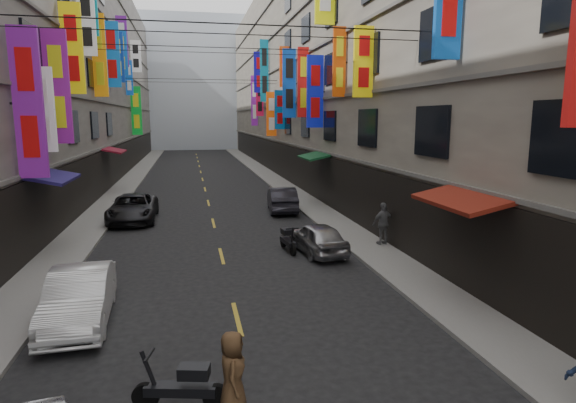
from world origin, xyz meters
name	(u,v)px	position (x,y,z in m)	size (l,w,h in m)	color
sidewalk_left	(121,191)	(-6.00, 42.00, 0.06)	(2.00, 90.00, 0.12)	slate
sidewalk_right	(284,186)	(6.00, 42.00, 0.06)	(2.00, 90.00, 0.12)	slate
building_row_left	(18,53)	(-11.99, 42.00, 9.49)	(10.14, 90.00, 19.00)	gray
building_row_right	(360,62)	(11.99, 42.00, 9.49)	(10.14, 90.00, 19.00)	gray
haze_block	(193,84)	(0.00, 92.00, 11.00)	(18.00, 8.00, 22.00)	silver
shop_signage	(201,51)	(-0.18, 35.16, 9.07)	(14.00, 55.00, 11.94)	#0E38AE
street_awnings	(186,174)	(-1.26, 26.00, 3.00)	(13.99, 35.20, 0.41)	#144913
overhead_cables	(208,42)	(0.00, 30.00, 8.80)	(14.00, 38.04, 1.24)	black
lane_markings	(207,195)	(0.00, 39.00, 0.00)	(0.12, 80.20, 0.01)	gold
scooter_crossing	(183,387)	(-1.36, 14.16, 0.44)	(1.78, 0.68, 1.14)	black
scooter_far_right	(288,240)	(2.64, 24.16, 0.44)	(0.52, 1.80, 1.14)	black
car_left_mid	(79,297)	(-4.00, 18.58, 0.69)	(1.46, 4.20, 1.38)	white
car_left_far	(133,208)	(-4.00, 31.34, 0.69)	(2.27, 4.93, 1.37)	black
car_right_mid	(317,238)	(3.71, 23.64, 0.62)	(1.46, 3.63, 1.24)	#A3A2A7
car_right_far	(282,199)	(4.00, 32.38, 0.70)	(1.47, 4.22, 1.39)	#24232A
pedestrian_rfar	(383,224)	(6.60, 23.97, 0.99)	(1.02, 0.58, 1.74)	slate
pedestrian_crossing	(233,373)	(-0.48, 13.88, 0.77)	(0.75, 0.51, 1.54)	brown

